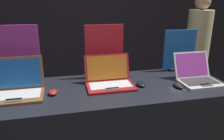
{
  "coord_description": "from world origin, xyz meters",
  "views": [
    {
      "loc": [
        -0.38,
        -1.28,
        1.61
      ],
      "look_at": [
        -0.01,
        0.36,
        1.05
      ],
      "focal_mm": 35.0,
      "sensor_mm": 36.0,
      "label": 1
    }
  ],
  "objects_px": {
    "mouse_front": "(53,92)",
    "promo_stand_back": "(179,52)",
    "mouse_middle": "(141,84)",
    "promo_stand_front": "(19,56)",
    "mouse_back": "(178,86)",
    "laptop_back": "(197,76)",
    "laptop_middle": "(109,79)",
    "promo_stand_middle": "(104,53)",
    "laptop_front": "(16,87)",
    "person_bystander": "(196,54)"
  },
  "relations": [
    {
      "from": "laptop_middle",
      "to": "laptop_back",
      "type": "height_order",
      "value": "laptop_middle"
    },
    {
      "from": "promo_stand_front",
      "to": "promo_stand_back",
      "type": "xyz_separation_m",
      "value": [
        1.5,
        0.02,
        -0.04
      ]
    },
    {
      "from": "laptop_back",
      "to": "mouse_back",
      "type": "bearing_deg",
      "value": -160.31
    },
    {
      "from": "laptop_back",
      "to": "mouse_back",
      "type": "xyz_separation_m",
      "value": [
        -0.22,
        -0.08,
        -0.04
      ]
    },
    {
      "from": "promo_stand_back",
      "to": "mouse_middle",
      "type": "bearing_deg",
      "value": -148.59
    },
    {
      "from": "promo_stand_middle",
      "to": "mouse_back",
      "type": "bearing_deg",
      "value": -34.07
    },
    {
      "from": "laptop_middle",
      "to": "mouse_middle",
      "type": "bearing_deg",
      "value": -14.45
    },
    {
      "from": "laptop_middle",
      "to": "promo_stand_back",
      "type": "height_order",
      "value": "promo_stand_back"
    },
    {
      "from": "promo_stand_front",
      "to": "promo_stand_back",
      "type": "bearing_deg",
      "value": 0.62
    },
    {
      "from": "laptop_front",
      "to": "promo_stand_front",
      "type": "relative_size",
      "value": 0.8
    },
    {
      "from": "laptop_front",
      "to": "laptop_back",
      "type": "relative_size",
      "value": 1.18
    },
    {
      "from": "promo_stand_front",
      "to": "mouse_back",
      "type": "relative_size",
      "value": 4.24
    },
    {
      "from": "laptop_back",
      "to": "promo_stand_back",
      "type": "height_order",
      "value": "promo_stand_back"
    },
    {
      "from": "mouse_front",
      "to": "promo_stand_back",
      "type": "distance_m",
      "value": 1.29
    },
    {
      "from": "laptop_back",
      "to": "laptop_middle",
      "type": "bearing_deg",
      "value": 173.65
    },
    {
      "from": "promo_stand_front",
      "to": "laptop_back",
      "type": "height_order",
      "value": "promo_stand_front"
    },
    {
      "from": "promo_stand_back",
      "to": "promo_stand_middle",
      "type": "bearing_deg",
      "value": -177.08
    },
    {
      "from": "mouse_front",
      "to": "laptop_back",
      "type": "xyz_separation_m",
      "value": [
        1.23,
        -0.01,
        0.04
      ]
    },
    {
      "from": "mouse_front",
      "to": "promo_stand_back",
      "type": "relative_size",
      "value": 0.23
    },
    {
      "from": "mouse_middle",
      "to": "laptop_middle",
      "type": "bearing_deg",
      "value": 165.55
    },
    {
      "from": "laptop_front",
      "to": "promo_stand_middle",
      "type": "height_order",
      "value": "promo_stand_middle"
    },
    {
      "from": "mouse_back",
      "to": "promo_stand_back",
      "type": "height_order",
      "value": "promo_stand_back"
    },
    {
      "from": "promo_stand_back",
      "to": "laptop_front",
      "type": "bearing_deg",
      "value": -169.36
    },
    {
      "from": "laptop_front",
      "to": "promo_stand_front",
      "type": "distance_m",
      "value": 0.32
    },
    {
      "from": "mouse_front",
      "to": "mouse_back",
      "type": "distance_m",
      "value": 1.02
    },
    {
      "from": "mouse_middle",
      "to": "promo_stand_back",
      "type": "bearing_deg",
      "value": 31.41
    },
    {
      "from": "laptop_middle",
      "to": "mouse_back",
      "type": "relative_size",
      "value": 3.3
    },
    {
      "from": "laptop_front",
      "to": "promo_stand_back",
      "type": "bearing_deg",
      "value": 10.64
    },
    {
      "from": "laptop_back",
      "to": "promo_stand_back",
      "type": "xyz_separation_m",
      "value": [
        -0.0,
        0.33,
        0.14
      ]
    },
    {
      "from": "laptop_middle",
      "to": "promo_stand_back",
      "type": "xyz_separation_m",
      "value": [
        0.77,
        0.25,
        0.14
      ]
    },
    {
      "from": "promo_stand_front",
      "to": "mouse_middle",
      "type": "xyz_separation_m",
      "value": [
        0.99,
        -0.3,
        -0.22
      ]
    },
    {
      "from": "laptop_middle",
      "to": "person_bystander",
      "type": "relative_size",
      "value": 0.23
    },
    {
      "from": "laptop_front",
      "to": "promo_stand_back",
      "type": "xyz_separation_m",
      "value": [
        1.5,
        0.28,
        0.13
      ]
    },
    {
      "from": "mouse_front",
      "to": "laptop_back",
      "type": "distance_m",
      "value": 1.23
    },
    {
      "from": "mouse_front",
      "to": "promo_stand_front",
      "type": "height_order",
      "value": "promo_stand_front"
    },
    {
      "from": "promo_stand_front",
      "to": "mouse_back",
      "type": "height_order",
      "value": "promo_stand_front"
    },
    {
      "from": "promo_stand_front",
      "to": "laptop_middle",
      "type": "xyz_separation_m",
      "value": [
        0.73,
        -0.23,
        -0.18
      ]
    },
    {
      "from": "promo_stand_middle",
      "to": "laptop_back",
      "type": "relative_size",
      "value": 1.45
    },
    {
      "from": "laptop_back",
      "to": "promo_stand_back",
      "type": "relative_size",
      "value": 0.81
    },
    {
      "from": "mouse_middle",
      "to": "mouse_back",
      "type": "bearing_deg",
      "value": -18.53
    },
    {
      "from": "laptop_back",
      "to": "laptop_front",
      "type": "bearing_deg",
      "value": 178.03
    },
    {
      "from": "laptop_front",
      "to": "person_bystander",
      "type": "height_order",
      "value": "person_bystander"
    },
    {
      "from": "laptop_front",
      "to": "promo_stand_middle",
      "type": "relative_size",
      "value": 0.82
    },
    {
      "from": "mouse_front",
      "to": "mouse_middle",
      "type": "height_order",
      "value": "mouse_front"
    },
    {
      "from": "mouse_middle",
      "to": "mouse_front",
      "type": "bearing_deg",
      "value": -178.91
    },
    {
      "from": "laptop_back",
      "to": "person_bystander",
      "type": "distance_m",
      "value": 1.23
    },
    {
      "from": "laptop_middle",
      "to": "promo_stand_middle",
      "type": "xyz_separation_m",
      "value": [
        0.0,
        0.21,
        0.18
      ]
    },
    {
      "from": "mouse_front",
      "to": "promo_stand_middle",
      "type": "relative_size",
      "value": 0.19
    },
    {
      "from": "laptop_front",
      "to": "laptop_middle",
      "type": "relative_size",
      "value": 1.02
    },
    {
      "from": "laptop_front",
      "to": "promo_stand_middle",
      "type": "xyz_separation_m",
      "value": [
        0.73,
        0.24,
        0.17
      ]
    }
  ]
}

